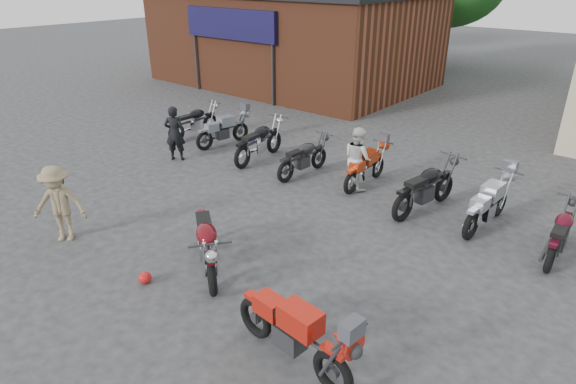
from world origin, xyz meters
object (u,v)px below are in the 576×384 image
Objects in this scene: helmet at (145,278)px; person_tan at (59,204)px; row_bike_4 at (366,165)px; row_bike_6 at (488,202)px; row_bike_5 at (426,185)px; row_bike_7 at (561,231)px; person_light at (358,158)px; sportbike at (294,329)px; row_bike_0 at (194,120)px; vintage_motorcycle at (206,240)px; row_bike_1 at (224,128)px; row_bike_3 at (304,156)px; row_bike_2 at (259,140)px; person_dark at (175,133)px.

person_tan is (-2.52, -0.14, 0.69)m from helmet.
row_bike_6 reaches higher than row_bike_4.
row_bike_5 is 2.81m from row_bike_7.
row_bike_4 is (0.10, 0.27, -0.25)m from person_light.
row_bike_4 is at bearing 118.36° from sportbike.
person_light is at bearing -89.50° from row_bike_0.
vintage_motorcycle is 1.17× the size of row_bike_7.
row_bike_1 is at bearing 170.41° from vintage_motorcycle.
person_light is at bearing 158.53° from row_bike_4.
row_bike_7 is at bearing -90.80° from row_bike_0.
sportbike is at bearing -158.73° from row_bike_4.
vintage_motorcycle is 9.37× the size of helmet.
row_bike_3 reaches higher than helmet.
row_bike_6 reaches higher than row_bike_1.
row_bike_0 reaches higher than row_bike_4.
row_bike_3 is 6.21m from row_bike_7.
row_bike_3 is at bearing -87.40° from row_bike_1.
row_bike_4 is (6.35, 0.22, -0.03)m from row_bike_0.
row_bike_3 reaches higher than row_bike_4.
row_bike_4 is (3.27, 0.41, -0.08)m from row_bike_2.
person_light is at bearing -94.02° from row_bike_2.
vintage_motorcycle is 3.26m from person_tan.
person_tan is at bearing -123.79° from vintage_motorcycle.
person_dark is 0.85× the size of row_bike_3.
vintage_motorcycle is at bearing 61.24° from helmet.
person_light is 0.84× the size of row_bike_3.
row_bike_0 reaches higher than row_bike_1.
row_bike_2 is 1.13× the size of row_bike_3.
row_bike_6 is at bearing 156.53° from person_dark.
row_bike_7 is at bearing 46.56° from helmet.
helmet is 0.11× the size of row_bike_5.
row_bike_7 is at bearing -157.99° from person_light.
person_light reaches higher than row_bike_4.
row_bike_0 is at bearing -89.43° from person_dark.
person_dark is at bearing 157.85° from sportbike.
person_dark is 9.82m from row_bike_7.
row_bike_2 is (-3.18, -0.14, -0.17)m from person_light.
vintage_motorcycle is at bearing -128.03° from row_bike_1.
row_bike_3 is at bearing 33.09° from person_light.
sportbike reaches higher than row_bike_0.
row_bike_0 is at bearing 89.42° from row_bike_3.
person_light is at bearing -83.50° from row_bike_1.
row_bike_7 is at bearing -97.62° from row_bike_2.
row_bike_2 is (-3.12, 4.73, -0.01)m from vintage_motorcycle.
row_bike_2 reaches higher than row_bike_6.
row_bike_6 is at bearing 2.08° from person_tan.
person_dark is at bearing 72.44° from person_tan.
row_bike_1 is (-1.80, 6.09, -0.26)m from person_tan.
row_bike_5 is at bearing 157.74° from person_dark.
row_bike_7 is (5.28, 5.58, 0.43)m from helmet.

